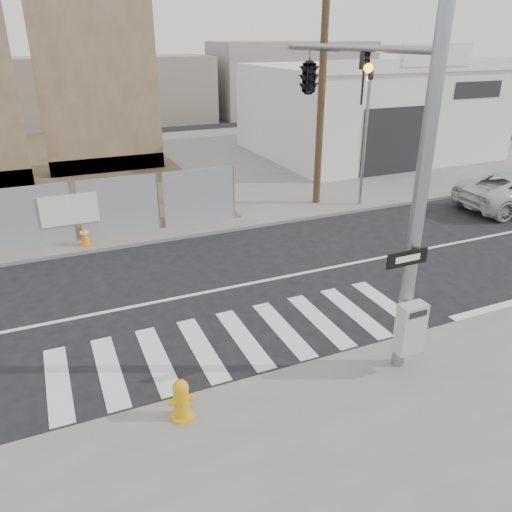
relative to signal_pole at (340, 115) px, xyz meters
name	(u,v)px	position (x,y,z in m)	size (l,w,h in m)	color
ground	(209,292)	(-2.49, 2.05, -4.78)	(100.00, 100.00, 0.00)	black
sidewalk_far	(120,172)	(-2.49, 16.05, -4.72)	(50.00, 20.00, 0.12)	slate
signal_pole	(340,115)	(0.00, 0.00, 0.00)	(0.96, 5.87, 7.00)	gray
far_signal_pole	(367,119)	(5.51, 6.65, -1.30)	(0.16, 0.20, 5.60)	gray
concrete_wall_right	(101,104)	(-2.99, 16.13, -1.40)	(5.50, 1.30, 8.00)	brown
auto_shop	(367,109)	(11.50, 15.01, -2.25)	(12.00, 10.20, 5.95)	silver
utility_pole_right	(323,70)	(4.01, 7.55, 0.42)	(1.60, 0.28, 10.00)	#4D3A24
fire_hydrant	(181,399)	(-4.51, -2.50, -4.28)	(0.54, 0.54, 0.78)	orange
traffic_cone_d	(85,235)	(-5.18, 6.55, -4.34)	(0.44, 0.44, 0.67)	orange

